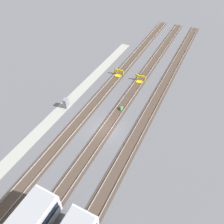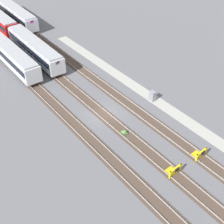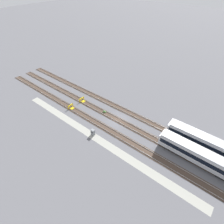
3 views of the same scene
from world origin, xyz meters
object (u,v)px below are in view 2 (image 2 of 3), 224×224
(subway_car_front_row_left_inner, at_px, (16,14))
(bumper_stop_nearest_track, at_px, (200,154))
(subway_car_front_row_right_inner, at_px, (35,49))
(subway_car_front_row_centre, at_px, (12,56))
(weed_clump, at_px, (124,132))
(electrical_cabinet, at_px, (152,96))
(bumper_stop_near_inner_track, at_px, (174,170))

(subway_car_front_row_left_inner, distance_m, bumper_stop_nearest_track, 54.44)
(subway_car_front_row_right_inner, xyz_separation_m, bumper_stop_nearest_track, (-35.68, -4.48, -1.53))
(subway_car_front_row_centre, bearing_deg, weed_clump, -170.77)
(subway_car_front_row_right_inner, height_order, electrical_cabinet, subway_car_front_row_right_inner)
(subway_car_front_row_centre, relative_size, bumper_stop_nearest_track, 8.96)
(bumper_stop_near_inner_track, distance_m, weed_clump, 8.93)
(bumper_stop_near_inner_track, height_order, weed_clump, bumper_stop_near_inner_track)
(subway_car_front_row_centre, xyz_separation_m, subway_car_front_row_right_inner, (0.00, -4.56, 0.00))
(subway_car_front_row_right_inner, xyz_separation_m, electrical_cabinet, (-23.27, -8.14, -1.24))
(subway_car_front_row_left_inner, xyz_separation_m, weed_clump, (-45.43, 4.67, -1.80))
(subway_car_front_row_left_inner, bearing_deg, subway_car_front_row_centre, 154.33)
(bumper_stop_nearest_track, xyz_separation_m, electrical_cabinet, (12.41, -3.66, 0.29))
(subway_car_front_row_left_inner, relative_size, bumper_stop_nearest_track, 8.98)
(electrical_cabinet, relative_size, weed_clump, 1.74)
(subway_car_front_row_left_inner, bearing_deg, bumper_stop_near_inner_track, 175.28)
(bumper_stop_nearest_track, bearing_deg, electrical_cabinet, -16.42)
(subway_car_front_row_left_inner, bearing_deg, electrical_cabinet, -174.97)
(subway_car_front_row_left_inner, distance_m, subway_car_front_row_right_inner, 19.25)
(bumper_stop_near_inner_track, height_order, electrical_cabinet, electrical_cabinet)
(bumper_stop_nearest_track, bearing_deg, subway_car_front_row_right_inner, 7.16)
(weed_clump, bearing_deg, electrical_cabinet, -67.74)
(subway_car_front_row_right_inner, height_order, bumper_stop_nearest_track, subway_car_front_row_right_inner)
(subway_car_front_row_right_inner, relative_size, weed_clump, 19.61)
(weed_clump, bearing_deg, subway_car_front_row_right_inner, -0.48)
(subway_car_front_row_left_inner, height_order, subway_car_front_row_centre, same)
(subway_car_front_row_centre, distance_m, bumper_stop_nearest_track, 36.84)
(subway_car_front_row_centre, xyz_separation_m, electrical_cabinet, (-23.27, -12.70, -1.24))
(subway_car_front_row_left_inner, xyz_separation_m, subway_car_front_row_centre, (-18.73, 9.00, 0.00))
(bumper_stop_nearest_track, relative_size, weed_clump, 2.18)
(subway_car_front_row_left_inner, relative_size, weed_clump, 19.61)
(subway_car_front_row_right_inner, bearing_deg, subway_car_front_row_centre, 90.00)
(subway_car_front_row_left_inner, relative_size, subway_car_front_row_centre, 1.00)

